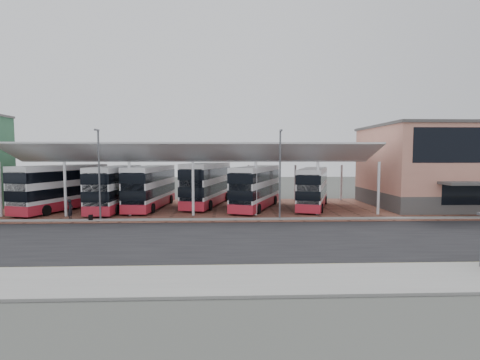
{
  "coord_description": "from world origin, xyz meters",
  "views": [
    {
      "loc": [
        -2.74,
        -24.63,
        5.78
      ],
      "look_at": [
        -1.55,
        7.48,
        3.53
      ],
      "focal_mm": 26.0,
      "sensor_mm": 36.0,
      "label": 1
    }
  ],
  "objects_px": {
    "bus_0": "(63,188)",
    "pedestrian": "(70,210)",
    "bus_1": "(116,188)",
    "bus_2": "(151,187)",
    "bus_3": "(207,184)",
    "terminal": "(453,166)",
    "bus_5": "(313,188)",
    "bus_4": "(256,187)"
  },
  "relations": [
    {
      "from": "bus_5",
      "to": "pedestrian",
      "type": "distance_m",
      "value": 24.34
    },
    {
      "from": "bus_1",
      "to": "bus_4",
      "type": "distance_m",
      "value": 15.04
    },
    {
      "from": "bus_2",
      "to": "bus_3",
      "type": "distance_m",
      "value": 6.37
    },
    {
      "from": "terminal",
      "to": "bus_1",
      "type": "relative_size",
      "value": 1.64
    },
    {
      "from": "pedestrian",
      "to": "bus_1",
      "type": "bearing_deg",
      "value": -22.6
    },
    {
      "from": "bus_1",
      "to": "pedestrian",
      "type": "xyz_separation_m",
      "value": [
        -2.15,
        -5.96,
        -1.37
      ]
    },
    {
      "from": "terminal",
      "to": "bus_1",
      "type": "distance_m",
      "value": 37.71
    },
    {
      "from": "bus_1",
      "to": "terminal",
      "type": "bearing_deg",
      "value": 3.05
    },
    {
      "from": "terminal",
      "to": "bus_3",
      "type": "xyz_separation_m",
      "value": [
        -28.02,
        1.53,
        -2.17
      ]
    },
    {
      "from": "bus_0",
      "to": "bus_4",
      "type": "distance_m",
      "value": 20.56
    },
    {
      "from": "bus_3",
      "to": "pedestrian",
      "type": "distance_m",
      "value": 14.74
    },
    {
      "from": "bus_1",
      "to": "bus_2",
      "type": "relative_size",
      "value": 0.99
    },
    {
      "from": "bus_2",
      "to": "pedestrian",
      "type": "xyz_separation_m",
      "value": [
        -5.66,
        -6.89,
        -1.36
      ]
    },
    {
      "from": "bus_0",
      "to": "pedestrian",
      "type": "xyz_separation_m",
      "value": [
        3.37,
        -5.98,
        -1.43
      ]
    },
    {
      "from": "bus_0",
      "to": "bus_5",
      "type": "distance_m",
      "value": 26.82
    },
    {
      "from": "bus_1",
      "to": "pedestrian",
      "type": "bearing_deg",
      "value": -108.72
    },
    {
      "from": "terminal",
      "to": "bus_0",
      "type": "height_order",
      "value": "terminal"
    },
    {
      "from": "bus_0",
      "to": "bus_1",
      "type": "height_order",
      "value": "bus_0"
    },
    {
      "from": "terminal",
      "to": "bus_2",
      "type": "xyz_separation_m",
      "value": [
        -34.11,
        -0.35,
        -2.32
      ]
    },
    {
      "from": "bus_4",
      "to": "bus_3",
      "type": "bearing_deg",
      "value": 175.63
    },
    {
      "from": "bus_1",
      "to": "bus_5",
      "type": "xyz_separation_m",
      "value": [
        21.3,
        0.43,
        -0.13
      ]
    },
    {
      "from": "terminal",
      "to": "bus_5",
      "type": "relative_size",
      "value": 1.71
    },
    {
      "from": "bus_0",
      "to": "bus_1",
      "type": "distance_m",
      "value": 5.52
    },
    {
      "from": "bus_0",
      "to": "bus_5",
      "type": "bearing_deg",
      "value": 18.3
    },
    {
      "from": "bus_0",
      "to": "bus_2",
      "type": "distance_m",
      "value": 9.07
    },
    {
      "from": "bus_2",
      "to": "pedestrian",
      "type": "height_order",
      "value": "bus_2"
    },
    {
      "from": "bus_1",
      "to": "bus_3",
      "type": "distance_m",
      "value": 10.0
    },
    {
      "from": "bus_2",
      "to": "bus_5",
      "type": "relative_size",
      "value": 1.06
    },
    {
      "from": "terminal",
      "to": "bus_5",
      "type": "distance_m",
      "value": 16.52
    },
    {
      "from": "bus_0",
      "to": "bus_3",
      "type": "distance_m",
      "value": 15.37
    },
    {
      "from": "terminal",
      "to": "pedestrian",
      "type": "distance_m",
      "value": 40.59
    },
    {
      "from": "bus_0",
      "to": "bus_3",
      "type": "bearing_deg",
      "value": 27.93
    },
    {
      "from": "bus_1",
      "to": "bus_4",
      "type": "xyz_separation_m",
      "value": [
        15.04,
        0.24,
        -0.02
      ]
    },
    {
      "from": "bus_0",
      "to": "terminal",
      "type": "bearing_deg",
      "value": 19.11
    },
    {
      "from": "bus_5",
      "to": "bus_0",
      "type": "bearing_deg",
      "value": -159.95
    },
    {
      "from": "bus_2",
      "to": "bus_3",
      "type": "xyz_separation_m",
      "value": [
        6.09,
        1.89,
        0.14
      ]
    },
    {
      "from": "bus_4",
      "to": "bus_5",
      "type": "relative_size",
      "value": 1.05
    },
    {
      "from": "bus_4",
      "to": "bus_5",
      "type": "xyz_separation_m",
      "value": [
        6.27,
        0.18,
        -0.11
      ]
    },
    {
      "from": "bus_0",
      "to": "pedestrian",
      "type": "distance_m",
      "value": 7.01
    },
    {
      "from": "bus_0",
      "to": "bus_1",
      "type": "xyz_separation_m",
      "value": [
        5.52,
        -0.01,
        -0.06
      ]
    },
    {
      "from": "bus_5",
      "to": "pedestrian",
      "type": "height_order",
      "value": "bus_5"
    },
    {
      "from": "bus_2",
      "to": "bus_5",
      "type": "distance_m",
      "value": 17.8
    }
  ]
}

